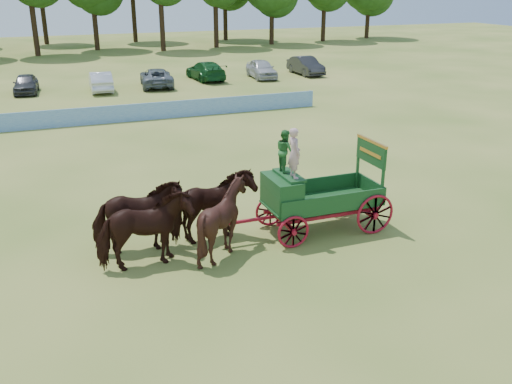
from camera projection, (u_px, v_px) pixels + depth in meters
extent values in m
plane|color=#A5994A|center=(232.00, 237.00, 19.00)|extent=(160.00, 160.00, 0.00)
imported|color=black|center=(145.00, 231.00, 16.61)|extent=(2.85, 1.45, 2.34)
imported|color=black|center=(138.00, 217.00, 17.57)|extent=(2.84, 1.42, 2.34)
imported|color=black|center=(223.00, 219.00, 17.43)|extent=(2.16, 1.93, 2.35)
imported|color=black|center=(212.00, 207.00, 18.39)|extent=(2.95, 1.73, 2.34)
cube|color=#A61024|center=(281.00, 220.00, 18.86)|extent=(0.12, 2.00, 0.12)
cube|color=#A61024|center=(360.00, 207.00, 19.89)|extent=(0.12, 2.00, 0.12)
cube|color=#A61024|center=(329.00, 216.00, 18.85)|extent=(3.80, 0.10, 0.12)
cube|color=#A61024|center=(314.00, 204.00, 19.81)|extent=(3.80, 0.10, 0.12)
cube|color=#A61024|center=(256.00, 219.00, 18.50)|extent=(2.80, 0.09, 0.09)
cube|color=#164422|center=(322.00, 202.00, 19.24)|extent=(3.80, 1.80, 0.10)
cube|color=#164422|center=(335.00, 203.00, 18.36)|extent=(3.80, 0.06, 0.55)
cube|color=#164422|center=(311.00, 186.00, 19.90)|extent=(3.80, 0.06, 0.55)
cube|color=#164422|center=(371.00, 187.00, 19.77)|extent=(0.06, 1.80, 0.55)
cube|color=#164422|center=(282.00, 193.00, 18.53)|extent=(0.85, 1.70, 1.05)
cube|color=#164422|center=(289.00, 175.00, 18.42)|extent=(0.55, 1.50, 0.08)
cube|color=#164422|center=(271.00, 200.00, 18.47)|extent=(0.10, 1.60, 0.65)
cube|color=#164422|center=(276.00, 208.00, 18.64)|extent=(0.55, 1.60, 0.06)
cube|color=#164422|center=(383.00, 177.00, 18.82)|extent=(0.08, 0.08, 1.80)
cube|color=#164422|center=(358.00, 163.00, 20.22)|extent=(0.08, 0.08, 1.80)
cube|color=#164422|center=(371.00, 153.00, 19.31)|extent=(0.07, 1.75, 0.75)
cube|color=#CB8334|center=(372.00, 141.00, 19.17)|extent=(0.08, 1.80, 0.09)
cube|color=#CB8334|center=(370.00, 153.00, 19.30)|extent=(0.02, 1.30, 0.12)
torus|color=#A61024|center=(293.00, 232.00, 18.05)|extent=(1.09, 0.09, 1.09)
torus|color=#A61024|center=(270.00, 211.00, 19.71)|extent=(1.09, 0.09, 1.09)
torus|color=#A61024|center=(375.00, 214.00, 19.02)|extent=(1.39, 0.09, 1.39)
torus|color=#A61024|center=(346.00, 196.00, 20.68)|extent=(1.39, 0.09, 1.39)
imported|color=#C6979B|center=(294.00, 153.00, 17.82)|extent=(0.39, 0.59, 1.61)
imported|color=#296F2F|center=(285.00, 151.00, 18.47)|extent=(0.53, 0.67, 1.39)
cube|color=#2164B3|center=(118.00, 114.00, 34.19)|extent=(26.00, 0.08, 1.05)
imported|color=#333338|center=(26.00, 84.00, 43.02)|extent=(2.03, 4.30, 1.42)
imported|color=silver|center=(101.00, 81.00, 43.74)|extent=(1.80, 4.64, 1.51)
imported|color=slate|center=(156.00, 78.00, 45.67)|extent=(3.10, 5.52, 1.46)
imported|color=#144C1E|center=(206.00, 71.00, 48.76)|extent=(2.51, 5.50, 1.56)
imported|color=#B2B2B7|center=(261.00, 69.00, 49.66)|extent=(2.31, 4.85, 1.60)
imported|color=#262628|center=(306.00, 66.00, 51.54)|extent=(1.71, 4.83, 1.59)
cylinder|color=#382314|center=(35.00, 30.00, 63.76)|extent=(0.60, 0.60, 5.69)
cylinder|color=#382314|center=(96.00, 29.00, 69.34)|extent=(0.60, 0.60, 4.86)
cylinder|color=#382314|center=(162.00, 28.00, 68.39)|extent=(0.60, 0.60, 5.46)
cylinder|color=#382314|center=(216.00, 26.00, 71.94)|extent=(0.60, 0.60, 5.23)
cylinder|color=#382314|center=(272.00, 27.00, 75.63)|extent=(0.60, 0.60, 4.34)
cylinder|color=#382314|center=(323.00, 23.00, 79.53)|extent=(0.60, 0.60, 4.81)
cylinder|color=#382314|center=(367.00, 23.00, 83.85)|extent=(0.60, 0.60, 4.30)
cylinder|color=#382314|center=(44.00, 21.00, 75.58)|extent=(0.60, 0.60, 5.87)
cylinder|color=#382314|center=(134.00, 20.00, 78.25)|extent=(0.60, 0.60, 5.93)
cylinder|color=#382314|center=(225.00, 22.00, 81.01)|extent=(0.60, 0.60, 4.96)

